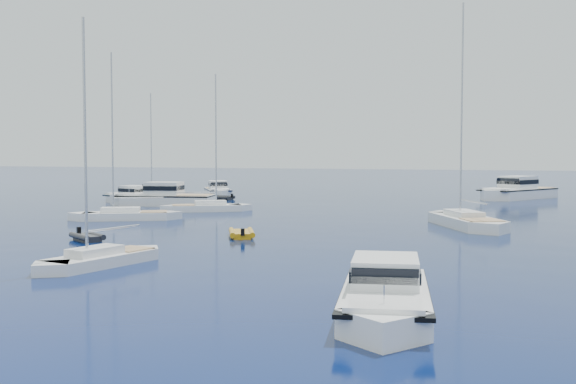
% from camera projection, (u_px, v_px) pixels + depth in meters
% --- Properties ---
extents(ground, '(400.00, 400.00, 0.00)m').
position_uv_depth(ground, '(93.00, 259.00, 35.60)').
color(ground, '#081954').
rests_on(ground, ground).
extents(motor_cruiser_near, '(4.69, 10.01, 2.53)m').
position_uv_depth(motor_cruiser_near, '(385.00, 316.00, 23.14)').
color(motor_cruiser_near, white).
rests_on(motor_cruiser_near, ground).
extents(motor_cruiser_centre, '(12.53, 5.97, 3.16)m').
position_uv_depth(motor_cruiser_centre, '(162.00, 205.00, 71.97)').
color(motor_cruiser_centre, silver).
rests_on(motor_cruiser_centre, ground).
extents(motor_cruiser_far_l, '(9.83, 5.86, 2.47)m').
position_uv_depth(motor_cruiser_far_l, '(133.00, 203.00, 75.27)').
color(motor_cruiser_far_l, silver).
rests_on(motor_cruiser_far_l, ground).
extents(motor_cruiser_distant, '(10.42, 13.58, 3.51)m').
position_uv_depth(motor_cruiser_distant, '(516.00, 199.00, 82.12)').
color(motor_cruiser_distant, white).
rests_on(motor_cruiser_distant, ground).
extents(motor_cruiser_horizon, '(7.41, 9.48, 2.46)m').
position_uv_depth(motor_cruiser_horizon, '(218.00, 196.00, 88.66)').
color(motor_cruiser_horizon, white).
rests_on(motor_cruiser_horizon, ground).
extents(sailboat_fore, '(3.88, 8.69, 12.37)m').
position_uv_depth(sailboat_fore, '(101.00, 266.00, 33.45)').
color(sailboat_fore, silver).
rests_on(sailboat_fore, ground).
extents(sailboat_mid_r, '(8.14, 11.99, 17.46)m').
position_uv_depth(sailboat_mid_r, '(466.00, 227.00, 50.97)').
color(sailboat_mid_r, white).
rests_on(sailboat_mid_r, ground).
extents(sailboat_mid_l, '(9.75, 6.75, 14.25)m').
position_uv_depth(sailboat_mid_l, '(126.00, 220.00, 56.39)').
color(sailboat_mid_l, white).
rests_on(sailboat_mid_l, ground).
extents(sailboat_centre, '(9.05, 6.86, 13.48)m').
position_uv_depth(sailboat_centre, '(207.00, 211.00, 64.78)').
color(sailboat_centre, white).
rests_on(sailboat_centre, ground).
extents(sailboat_far_l, '(9.48, 3.21, 13.68)m').
position_uv_depth(sailboat_far_l, '(158.00, 196.00, 87.30)').
color(sailboat_far_l, silver).
rests_on(sailboat_far_l, ground).
extents(tender_yellow, '(3.29, 4.01, 0.95)m').
position_uv_depth(tender_yellow, '(242.00, 237.00, 44.92)').
color(tender_yellow, '#CD8C0C').
rests_on(tender_yellow, ground).
extents(tender_grey_near, '(3.30, 2.94, 0.95)m').
position_uv_depth(tender_grey_near, '(87.00, 241.00, 42.98)').
color(tender_grey_near, black).
rests_on(tender_grey_near, ground).
extents(tender_grey_far, '(4.51, 2.73, 0.95)m').
position_uv_depth(tender_grey_far, '(217.00, 200.00, 81.03)').
color(tender_grey_far, black).
rests_on(tender_grey_far, ground).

